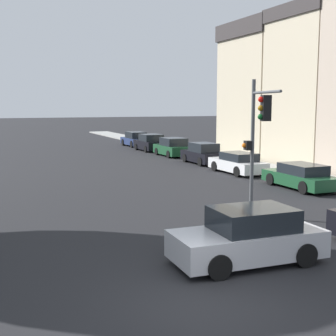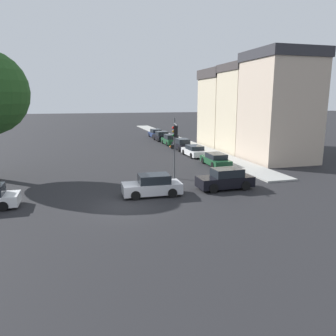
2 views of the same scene
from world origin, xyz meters
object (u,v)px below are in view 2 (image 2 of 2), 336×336
traffic_signal (174,140)px  parked_car_0 (216,160)px  parked_car_4 (162,136)px  parked_car_2 (182,145)px  parked_car_1 (194,151)px  parked_car_3 (171,140)px  crossing_car_2 (225,179)px  parked_car_5 (156,133)px  crossing_car_0 (152,186)px

traffic_signal → parked_car_0: (5.85, 4.79, -2.81)m
parked_car_4 → parked_car_2: bearing=-179.9°
traffic_signal → parked_car_2: 17.10m
parked_car_1 → parked_car_2: size_ratio=1.08×
parked_car_2 → parked_car_4: (-0.15, 10.48, 0.02)m
parked_car_2 → parked_car_3: 5.52m
crossing_car_2 → parked_car_5: 35.19m
crossing_car_2 → parked_car_4: (2.76, 30.04, -0.02)m
parked_car_5 → parked_car_4: bearing=176.4°
parked_car_0 → parked_car_3: (-0.02, 16.57, 0.10)m
parked_car_4 → parked_car_5: parked_car_4 is taller
traffic_signal → parked_car_1: size_ratio=1.17×
parked_car_2 → parked_car_4: 10.48m
parked_car_1 → parked_car_5: (0.21, 20.64, 0.07)m
traffic_signal → parked_car_0: bearing=-129.0°
traffic_signal → crossing_car_2: bearing=139.9°
crossing_car_0 → parked_car_3: bearing=-107.2°
parked_car_0 → parked_car_5: size_ratio=1.02×
traffic_signal → parked_car_0: size_ratio=1.15×
crossing_car_0 → parked_car_1: (8.47, 14.64, -0.08)m
parked_car_3 → parked_car_5: size_ratio=0.94×
parked_car_1 → parked_car_0: bearing=-179.3°
traffic_signal → crossing_car_2: (2.92, -3.72, -2.68)m
parked_car_1 → parked_car_5: bearing=-1.5°
parked_car_0 → parked_car_4: bearing=1.5°
crossing_car_0 → parked_car_4: (8.48, 30.25, 0.01)m
crossing_car_2 → parked_car_4: crossing_car_2 is taller
parked_car_5 → parked_car_0: bearing=178.7°
traffic_signal → parked_car_1: 12.45m
traffic_signal → crossing_car_0: bearing=66.3°
parked_car_1 → parked_car_5: size_ratio=1.00×
traffic_signal → parked_car_2: bearing=-98.5°
crossing_car_0 → parked_car_3: size_ratio=1.00×
traffic_signal → parked_car_3: (5.83, 21.36, -2.71)m
parked_car_2 → parked_car_3: size_ratio=0.99×
traffic_signal → parked_car_5: bearing=-88.9°
parked_car_3 → parked_car_5: 9.99m
crossing_car_2 → parked_car_3: (2.91, 25.08, -0.03)m
traffic_signal → parked_car_2: (5.84, 15.84, -2.72)m
parked_car_2 → parked_car_4: size_ratio=1.00×
crossing_car_0 → parked_car_0: bearing=-133.1°
parked_car_3 → parked_car_5: bearing=-0.8°
parked_car_1 → traffic_signal: bearing=151.1°
parked_car_0 → parked_car_2: 11.05m
parked_car_0 → crossing_car_0: bearing=136.3°
crossing_car_0 → traffic_signal: bearing=-123.8°
parked_car_0 → parked_car_5: bearing=1.0°
traffic_signal → parked_car_1: (5.68, 10.71, -2.79)m
parked_car_0 → parked_car_2: parked_car_2 is taller
crossing_car_0 → crossing_car_2: crossing_car_2 is taller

